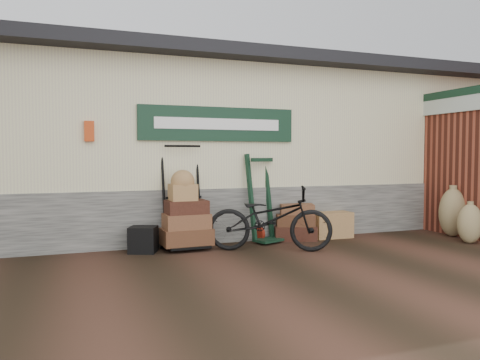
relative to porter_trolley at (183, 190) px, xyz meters
name	(u,v)px	position (x,y,z in m)	size (l,w,h in m)	color
ground	(258,254)	(0.93, -0.85, -0.91)	(80.00, 80.00, 0.00)	black
station_building	(206,147)	(0.92, 1.89, 0.71)	(14.40, 4.10, 3.20)	#4C4C47
brick_outbuilding	(448,162)	(5.62, 0.34, 0.39)	(1.71, 4.51, 2.62)	maroon
porter_trolley	(183,190)	(0.00, 0.00, 0.00)	(0.91, 0.68, 1.82)	black
green_barrow	(262,198)	(1.34, 0.00, -0.18)	(0.53, 0.45, 1.46)	black
suitcase_stack	(295,221)	(1.96, 0.00, -0.60)	(0.71, 0.44, 0.62)	#331710
wicker_hamper	(330,224)	(2.65, 0.00, -0.68)	(0.69, 0.45, 0.45)	brown
black_trunk	(143,240)	(-0.65, -0.18, -0.71)	(0.39, 0.33, 0.39)	black
bicycle	(270,215)	(1.17, -0.72, -0.36)	(1.88, 0.65, 1.09)	black
burlap_sack_left	(453,212)	(4.74, -0.69, -0.48)	(0.54, 0.45, 0.86)	olive
burlap_sack_right	(470,224)	(4.49, -1.31, -0.58)	(0.41, 0.34, 0.65)	olive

